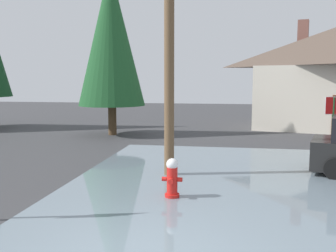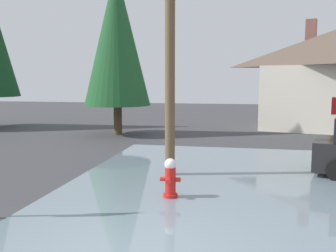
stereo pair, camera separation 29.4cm
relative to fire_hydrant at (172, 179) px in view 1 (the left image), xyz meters
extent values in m
cube|color=slate|center=(1.64, 1.15, -0.44)|extent=(9.05, 11.40, 0.04)
cylinder|color=red|center=(0.00, 0.00, -0.41)|extent=(0.34, 0.34, 0.11)
cylinder|color=red|center=(0.00, 0.00, -0.04)|extent=(0.25, 0.25, 0.62)
sphere|color=white|center=(0.00, 0.00, 0.34)|extent=(0.27, 0.27, 0.27)
cylinder|color=red|center=(-0.18, 0.00, -0.01)|extent=(0.11, 0.10, 0.10)
cylinder|color=red|center=(0.18, 0.00, -0.01)|extent=(0.11, 0.10, 0.10)
cylinder|color=red|center=(0.00, -0.18, -0.01)|extent=(0.12, 0.11, 0.12)
cylinder|color=brown|center=(-0.42, 2.09, 3.42)|extent=(0.28, 0.28, 7.76)
cylinder|color=#1E4C28|center=(5.30, 7.54, 0.57)|extent=(0.08, 0.08, 2.06)
cube|color=white|center=(5.30, 7.54, 1.26)|extent=(0.69, 0.21, 0.71)
cube|color=red|center=(5.30, 7.54, 1.26)|extent=(0.65, 0.21, 0.67)
cube|color=brown|center=(5.36, 15.43, 4.75)|extent=(0.72, 0.72, 2.05)
cylinder|color=black|center=(4.16, 2.32, -0.14)|extent=(0.68, 0.38, 0.64)
cylinder|color=#4C3823|center=(-4.60, 9.83, 0.28)|extent=(0.41, 0.41, 1.48)
cone|color=#1E5128|center=(-4.60, 9.83, 4.39)|extent=(3.29, 3.29, 6.75)
camera|label=1|loc=(1.33, -8.42, 2.24)|focal=40.65mm
camera|label=2|loc=(1.62, -8.37, 2.24)|focal=40.65mm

